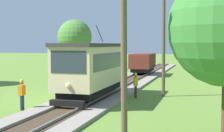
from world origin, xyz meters
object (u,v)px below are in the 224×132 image
at_px(freight_car, 143,63).
at_px(utility_pole_near_tram, 124,52).
at_px(red_tram, 92,68).
at_px(utility_pole_mid, 164,38).
at_px(gravel_pile, 92,73).
at_px(track_worker, 22,93).
at_px(tree_right_far, 75,37).
at_px(second_worker, 136,84).

distance_m(freight_car, utility_pole_near_tram, 27.92).
bearing_deg(red_tram, utility_pole_mid, 31.63).
bearing_deg(utility_pole_near_tram, gravel_pile, 112.00).
relative_size(track_worker, tree_right_far, 0.24).
bearing_deg(tree_right_far, freight_car, -26.94).
bearing_deg(track_worker, utility_pole_near_tram, 147.04).
bearing_deg(gravel_pile, track_worker, -82.72).
bearing_deg(freight_car, second_worker, -81.04).
distance_m(red_tram, gravel_pile, 15.45).
distance_m(freight_car, second_worker, 17.09).
xyz_separation_m(second_worker, tree_right_far, (-13.82, 22.54, 3.90)).
relative_size(red_tram, utility_pole_near_tram, 1.27).
distance_m(freight_car, tree_right_far, 12.95).
height_order(utility_pole_near_tram, tree_right_far, tree_right_far).
distance_m(freight_car, track_worker, 23.00).
bearing_deg(track_worker, utility_pole_mid, -134.57).
distance_m(second_worker, tree_right_far, 26.72).
relative_size(utility_pole_mid, track_worker, 4.59).
bearing_deg(red_tram, track_worker, -121.31).
height_order(red_tram, second_worker, red_tram).
height_order(gravel_pile, track_worker, track_worker).
distance_m(gravel_pile, tree_right_far, 12.19).
height_order(freight_car, gravel_pile, freight_car).
relative_size(gravel_pile, tree_right_far, 0.40).
xyz_separation_m(red_tram, utility_pole_near_tram, (4.43, -9.07, 1.27)).
bearing_deg(utility_pole_near_tram, track_worker, 146.70).
xyz_separation_m(utility_pole_mid, track_worker, (-7.10, -7.13, -3.21)).
xyz_separation_m(red_tram, track_worker, (-2.68, -4.40, -1.21)).
xyz_separation_m(red_tram, tree_right_far, (-11.16, 24.11, 2.69)).
distance_m(utility_pole_near_tram, utility_pole_mid, 11.82).
relative_size(utility_pole_near_tram, utility_pole_mid, 0.82).
bearing_deg(gravel_pile, second_worker, -59.06).
height_order(utility_pole_near_tram, second_worker, utility_pole_near_tram).
distance_m(utility_pole_near_tram, tree_right_far, 36.68).
distance_m(track_worker, second_worker, 8.00).
bearing_deg(utility_pole_mid, tree_right_far, 126.10).
bearing_deg(utility_pole_mid, track_worker, -134.91).
distance_m(red_tram, utility_pole_mid, 5.57).
xyz_separation_m(red_tram, gravel_pile, (-5.09, 14.49, -1.71)).
xyz_separation_m(utility_pole_mid, gravel_pile, (-9.52, 11.76, -3.71)).
xyz_separation_m(utility_pole_mid, tree_right_far, (-15.59, 21.38, 0.69)).
distance_m(utility_pole_mid, gravel_pile, 15.58).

